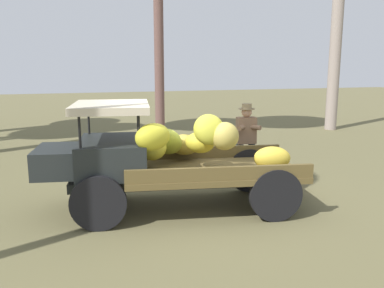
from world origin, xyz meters
The scene contains 4 objects.
ground_plane centered at (0.00, 0.00, 0.00)m, with size 60.00×60.00×0.00m, color brown.
truck centered at (0.67, 0.18, 0.92)m, with size 4.61×2.29×1.87m.
farmer centered at (-1.50, -0.99, 0.96)m, with size 0.52×0.48×1.69m.
wooden_crate centered at (-2.10, -0.32, 0.23)m, with size 0.45×0.50×0.46m, color #8E644A.
Camera 1 is at (2.08, 6.93, 2.52)m, focal length 38.58 mm.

